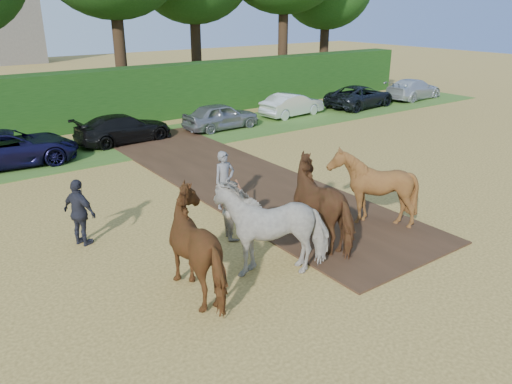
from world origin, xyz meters
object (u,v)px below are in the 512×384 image
Objects in this scene: plough_team at (298,212)px; parked_cars at (198,120)px; spectator_near at (233,210)px; spectator_far at (80,213)px.

plough_team is 0.18× the size of parked_cars.
plough_team is at bearing -135.12° from spectator_near.
parked_cars is (4.43, 13.08, -0.45)m from plough_team.
plough_team is at bearing -156.22° from spectator_far.
spectator_far is 12.89m from parked_cars.
plough_team reaches higher than spectator_far.
plough_team is 13.81m from parked_cars.
spectator_far is at bearing -133.94° from parked_cars.
spectator_far is at bearing 78.76° from spectator_near.
spectator_near is 0.22× the size of plough_team.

